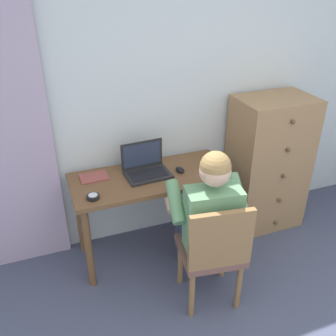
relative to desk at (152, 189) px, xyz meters
name	(u,v)px	position (x,y,z in m)	size (l,w,h in m)	color
wall_back	(167,95)	(0.26, 0.34, 0.63)	(4.80, 0.05, 2.50)	silver
curtain_panel	(4,135)	(-0.99, 0.27, 0.51)	(0.64, 0.03, 2.25)	#B29EBC
desk	(152,189)	(0.00, 0.00, 0.00)	(1.24, 0.54, 0.74)	brown
dresser	(268,164)	(1.11, 0.06, -0.01)	(0.64, 0.48, 1.22)	#9E754C
chair	(214,250)	(0.21, -0.68, -0.14)	(0.47, 0.45, 0.87)	brown
person_seated	(207,213)	(0.24, -0.50, 0.04)	(0.58, 0.62, 1.18)	#33384C
laptop	(146,167)	(-0.03, 0.05, 0.17)	(0.35, 0.27, 0.24)	#232326
computer_mouse	(180,170)	(0.23, -0.01, 0.13)	(0.06, 0.10, 0.03)	black
desk_clock	(93,197)	(-0.48, -0.16, 0.13)	(0.09, 0.09, 0.03)	black
notebook_pad	(94,177)	(-0.42, 0.12, 0.12)	(0.21, 0.15, 0.01)	#994742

